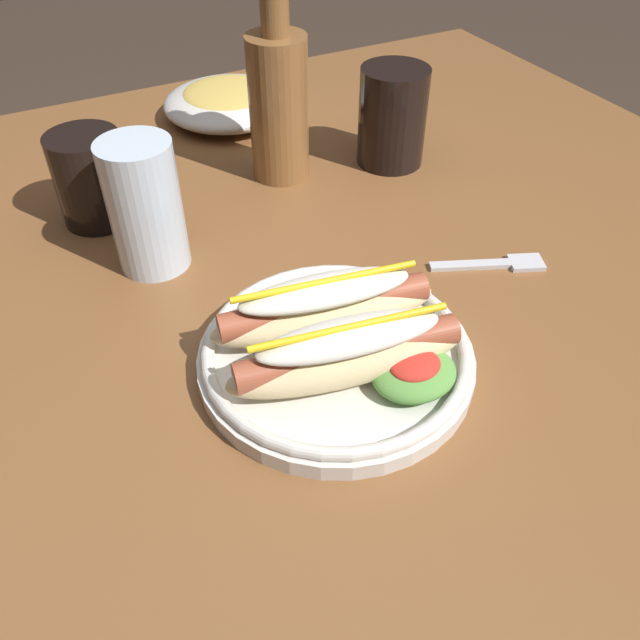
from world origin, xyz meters
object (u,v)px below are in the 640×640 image
extra_cup (392,117)px  side_bowl (229,101)px  hot_dog_plate (339,345)px  glass_bottle (278,102)px  water_cup (145,207)px  soda_cup (91,179)px  fork (497,264)px

extra_cup → side_bowl: extra_cup is taller
extra_cup → side_bowl: size_ratio=0.65×
hot_dog_plate → glass_bottle: size_ratio=1.02×
water_cup → extra_cup: 0.34m
glass_bottle → soda_cup: bearing=179.5°
fork → side_bowl: (-0.12, 0.47, 0.02)m
soda_cup → glass_bottle: glass_bottle is taller
hot_dog_plate → extra_cup: 0.38m
soda_cup → fork: bearing=-39.2°
fork → extra_cup: (0.02, 0.25, 0.06)m
fork → glass_bottle: 0.32m
fork → glass_bottle: bearing=136.1°
hot_dog_plate → side_bowl: hot_dog_plate is taller
water_cup → extra_cup: size_ratio=1.12×
water_cup → side_bowl: size_ratio=0.73×
water_cup → glass_bottle: bearing=29.1°
extra_cup → soda_cup: bearing=174.3°
soda_cup → water_cup: 0.12m
fork → water_cup: 0.36m
hot_dog_plate → side_bowl: bearing=78.9°
glass_bottle → hot_dog_plate: bearing=-106.6°
soda_cup → extra_cup: 0.37m
fork → glass_bottle: (-0.12, 0.28, 0.09)m
fork → soda_cup: 0.45m
hot_dog_plate → fork: (0.22, 0.05, -0.02)m
soda_cup → extra_cup: (0.37, -0.04, 0.01)m
water_cup → extra_cup: (0.34, 0.07, -0.01)m
hot_dog_plate → fork: hot_dog_plate is taller
fork → water_cup: (-0.32, 0.17, 0.07)m
soda_cup → extra_cup: size_ratio=0.85×
water_cup → side_bowl: 0.36m
extra_cup → glass_bottle: 0.15m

